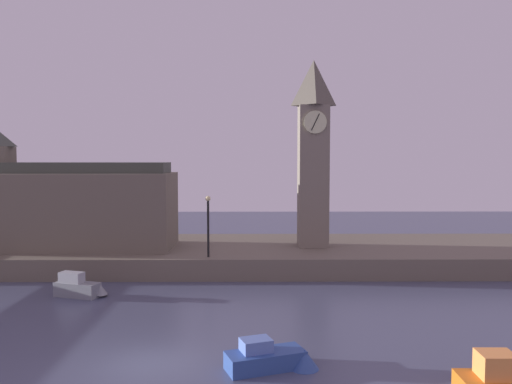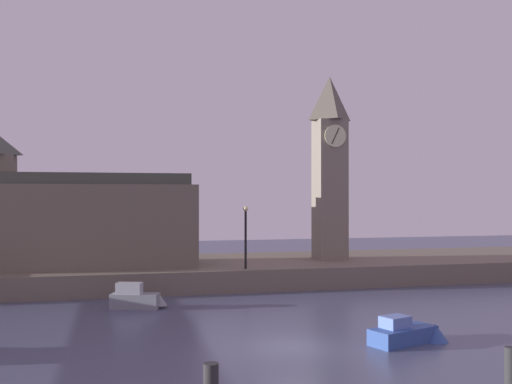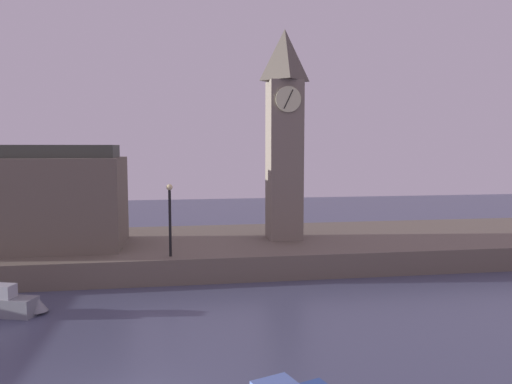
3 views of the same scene
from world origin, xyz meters
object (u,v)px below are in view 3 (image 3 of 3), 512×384
clock_tower (284,132)px  boat_cruiser_grey (11,303)px  streetlamp (170,212)px  parliament_hall (0,198)px

clock_tower → boat_cruiser_grey: bearing=-148.6°
streetlamp → boat_cruiser_grey: bearing=-147.2°
streetlamp → boat_cruiser_grey: size_ratio=1.25×
clock_tower → parliament_hall: 18.78m
streetlamp → boat_cruiser_grey: (-7.33, -4.72, -3.54)m
boat_cruiser_grey → parliament_hall: bearing=110.5°
clock_tower → boat_cruiser_grey: size_ratio=4.23×
parliament_hall → boat_cruiser_grey: size_ratio=4.23×
parliament_hall → clock_tower: bearing=1.8°
clock_tower → streetlamp: size_ratio=3.37×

